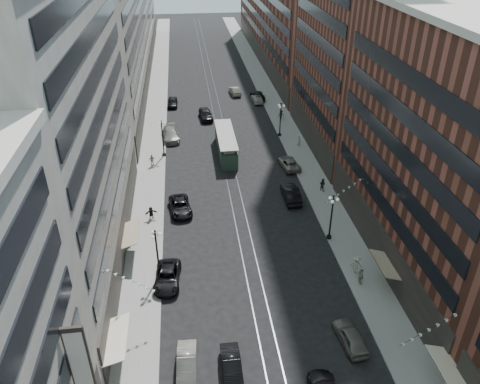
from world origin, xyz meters
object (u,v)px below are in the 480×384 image
lamppost_sw_mid (163,137)px  pedestrian_2 (129,239)px  car_14 (235,91)px  pedestrian_8 (299,141)px  car_12 (258,95)px  lamppost_se_far (331,216)px  car_1 (187,364)px  pedestrian_7 (322,184)px  pedestrian_5 (151,213)px  car_2 (167,277)px  car_9 (172,102)px  lamppost_sw_far (157,252)px  car_7 (180,206)px  pedestrian_6 (152,160)px  car_13 (206,114)px  car_8 (171,134)px  car_11 (289,163)px  pedestrian_4 (361,276)px  car_5 (232,366)px  streetcar (226,145)px  car_10 (291,194)px  pedestrian_9 (281,115)px  pedestrian_extra_1 (356,264)px  car_4 (350,337)px  lamppost_se_mid (280,118)px

lamppost_sw_mid → pedestrian_2: 21.93m
car_14 → pedestrian_8: bearing=97.8°
car_12 → car_14: size_ratio=1.18×
lamppost_se_far → car_1: 22.33m
pedestrian_7 → pedestrian_5: bearing=58.6°
lamppost_se_far → car_2: lamppost_se_far is taller
car_12 → car_14: car_12 is taller
car_2 → car_9: size_ratio=1.14×
lamppost_sw_far → car_7: 12.08m
car_7 → pedestrian_6: size_ratio=3.04×
car_13 → car_14: bearing=57.1°
car_8 → car_11: 20.37m
car_8 → car_12: (16.61, 16.83, -0.06)m
pedestrian_4 → pedestrian_8: 31.24m
car_11 → pedestrian_8: (2.89, 6.48, 0.36)m
car_5 → car_7: bearing=98.2°
streetcar → car_10: size_ratio=2.21×
lamppost_sw_far → pedestrian_9: 43.60m
pedestrian_5 → car_13: bearing=60.4°
car_8 → pedestrian_extra_1: (18.42, -34.82, 0.27)m
pedestrian_2 → pedestrian_6: bearing=106.4°
car_5 → pedestrian_6: 36.65m
lamppost_sw_mid → streetcar: bearing=-1.4°
streetcar → pedestrian_6: (-10.78, -2.92, -0.46)m
lamppost_sw_far → car_4: lamppost_sw_far is taller
car_9 → pedestrian_9: (18.75, -9.28, 0.22)m
pedestrian_6 → pedestrian_9: bearing=-166.5°
car_4 → car_5: 10.27m
car_12 → pedestrian_extra_1: pedestrian_extra_1 is taller
car_7 → car_9: 36.36m
lamppost_sw_mid → car_4: size_ratio=1.27×
car_2 → pedestrian_4: pedestrian_4 is taller
car_4 → car_14: 63.42m
lamppost_sw_mid → lamppost_sw_far: bearing=-90.0°
car_2 → car_11: car_2 is taller
car_13 → pedestrian_6: (-8.58, -16.96, 0.12)m
car_4 → pedestrian_5: (-17.19, 20.67, 0.19)m
car_13 → pedestrian_9: 13.15m
car_7 → car_9: bearing=84.3°
lamppost_sw_far → pedestrian_extra_1: 19.60m
pedestrian_7 → lamppost_se_far: bearing=127.0°
car_13 → lamppost_se_far: bearing=-77.6°
lamppost_sw_far → car_2: bearing=-50.7°
car_10 → pedestrian_7: (4.46, 1.51, 0.14)m
lamppost_sw_far → pedestrian_2: bearing=121.3°
lamppost_se_mid → car_13: 14.58m
car_10 → car_12: 37.14m
car_5 → pedestrian_2: (-9.17, 17.46, 0.26)m
car_13 → pedestrian_8: pedestrian_8 is taller
car_5 → pedestrian_9: (14.11, 50.73, 0.29)m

